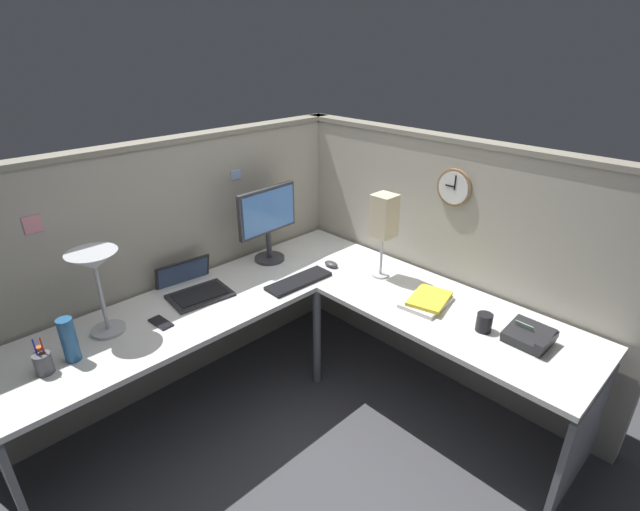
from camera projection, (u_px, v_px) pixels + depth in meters
ground_plane at (317, 405)px, 2.94m from camera, size 6.80×6.80×0.00m
cubicle_wall_back at (178, 266)px, 2.93m from camera, size 2.57×0.12×1.58m
cubicle_wall_right at (443, 262)px, 2.99m from camera, size 0.12×2.37×1.58m
desk at (303, 333)px, 2.55m from camera, size 2.35×2.15×0.73m
monitor at (268, 219)px, 3.03m from camera, size 0.46×0.20×0.50m
laptop at (193, 287)px, 2.77m from camera, size 0.38×0.41×0.22m
keyboard at (299, 281)px, 2.86m from camera, size 0.43×0.15×0.02m
computer_mouse at (331, 264)px, 3.06m from camera, size 0.06×0.10×0.03m
desk_lamp_dome at (94, 268)px, 2.24m from camera, size 0.24×0.24×0.44m
pen_cup at (43, 363)px, 2.08m from camera, size 0.08×0.08×0.18m
cell_phone at (161, 323)px, 2.46m from camera, size 0.08×0.15×0.01m
thermos_flask at (69, 340)px, 2.14m from camera, size 0.07×0.07×0.22m
office_phone at (530, 337)px, 2.29m from camera, size 0.20×0.21×0.11m
book_stack at (427, 301)px, 2.63m from camera, size 0.31×0.25×0.04m
desk_lamp_paper at (384, 218)px, 2.79m from camera, size 0.13×0.13×0.53m
coffee_mug at (484, 322)px, 2.38m from camera, size 0.08×0.08×0.10m
wall_clock at (455, 188)px, 2.71m from camera, size 0.04×0.22×0.22m
pinned_note_leftmost at (33, 224)px, 2.23m from camera, size 0.08×0.00×0.09m
pinned_note_middle at (236, 175)px, 2.97m from camera, size 0.08×0.00×0.06m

